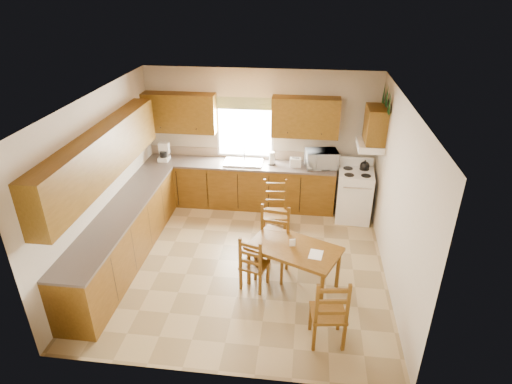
# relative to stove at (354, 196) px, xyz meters

# --- Properties ---
(floor) EXTENTS (4.50, 4.50, 0.00)m
(floor) POSITION_rel_stove_xyz_m (-1.86, -1.68, -0.47)
(floor) COLOR tan
(floor) RESTS_ON ground
(ceiling) EXTENTS (4.50, 4.50, 0.00)m
(ceiling) POSITION_rel_stove_xyz_m (-1.86, -1.68, 2.23)
(ceiling) COLOR brown
(ceiling) RESTS_ON floor
(wall_left) EXTENTS (4.50, 4.50, 0.00)m
(wall_left) POSITION_rel_stove_xyz_m (-4.11, -1.68, 0.88)
(wall_left) COLOR beige
(wall_left) RESTS_ON floor
(wall_right) EXTENTS (4.50, 4.50, 0.00)m
(wall_right) POSITION_rel_stove_xyz_m (0.39, -1.68, 0.88)
(wall_right) COLOR beige
(wall_right) RESTS_ON floor
(wall_back) EXTENTS (4.50, 4.50, 0.00)m
(wall_back) POSITION_rel_stove_xyz_m (-1.86, 0.57, 0.88)
(wall_back) COLOR beige
(wall_back) RESTS_ON floor
(wall_front) EXTENTS (4.50, 4.50, 0.00)m
(wall_front) POSITION_rel_stove_xyz_m (-1.86, -3.93, 0.88)
(wall_front) COLOR beige
(wall_front) RESTS_ON floor
(lower_cab_back) EXTENTS (3.75, 0.60, 0.88)m
(lower_cab_back) POSITION_rel_stove_xyz_m (-2.24, 0.27, -0.03)
(lower_cab_back) COLOR brown
(lower_cab_back) RESTS_ON floor
(lower_cab_left) EXTENTS (0.60, 3.60, 0.88)m
(lower_cab_left) POSITION_rel_stove_xyz_m (-3.81, -1.83, -0.03)
(lower_cab_left) COLOR brown
(lower_cab_left) RESTS_ON floor
(counter_back) EXTENTS (3.75, 0.63, 0.04)m
(counter_back) POSITION_rel_stove_xyz_m (-2.24, 0.27, 0.43)
(counter_back) COLOR #584D48
(counter_back) RESTS_ON lower_cab_back
(counter_left) EXTENTS (0.63, 3.60, 0.04)m
(counter_left) POSITION_rel_stove_xyz_m (-3.81, -1.83, 0.43)
(counter_left) COLOR #584D48
(counter_left) RESTS_ON lower_cab_left
(backsplash) EXTENTS (3.75, 0.01, 0.18)m
(backsplash) POSITION_rel_stove_xyz_m (-2.24, 0.56, 0.54)
(backsplash) COLOR gray
(backsplash) RESTS_ON counter_back
(upper_cab_back_left) EXTENTS (1.41, 0.33, 0.75)m
(upper_cab_back_left) POSITION_rel_stove_xyz_m (-3.41, 0.40, 1.38)
(upper_cab_back_left) COLOR brown
(upper_cab_back_left) RESTS_ON wall_back
(upper_cab_back_right) EXTENTS (1.25, 0.33, 0.75)m
(upper_cab_back_right) POSITION_rel_stove_xyz_m (-1.00, 0.40, 1.38)
(upper_cab_back_right) COLOR brown
(upper_cab_back_right) RESTS_ON wall_back
(upper_cab_left) EXTENTS (0.33, 3.60, 0.75)m
(upper_cab_left) POSITION_rel_stove_xyz_m (-3.95, -1.83, 1.38)
(upper_cab_left) COLOR brown
(upper_cab_left) RESTS_ON wall_left
(upper_cab_stove) EXTENTS (0.33, 0.62, 0.62)m
(upper_cab_stove) POSITION_rel_stove_xyz_m (0.22, -0.03, 1.43)
(upper_cab_stove) COLOR brown
(upper_cab_stove) RESTS_ON wall_right
(range_hood) EXTENTS (0.44, 0.62, 0.12)m
(range_hood) POSITION_rel_stove_xyz_m (0.17, -0.03, 1.05)
(range_hood) COLOR white
(range_hood) RESTS_ON wall_right
(window_frame) EXTENTS (1.13, 0.02, 1.18)m
(window_frame) POSITION_rel_stove_xyz_m (-2.16, 0.54, 1.08)
(window_frame) COLOR white
(window_frame) RESTS_ON wall_back
(window_pane) EXTENTS (1.05, 0.01, 1.10)m
(window_pane) POSITION_rel_stove_xyz_m (-2.16, 0.53, 1.08)
(window_pane) COLOR white
(window_pane) RESTS_ON wall_back
(window_valance) EXTENTS (1.19, 0.01, 0.24)m
(window_valance) POSITION_rel_stove_xyz_m (-2.16, 0.51, 1.58)
(window_valance) COLOR #3F5C2D
(window_valance) RESTS_ON wall_back
(sink_basin) EXTENTS (0.75, 0.45, 0.04)m
(sink_basin) POSITION_rel_stove_xyz_m (-2.16, 0.27, 0.47)
(sink_basin) COLOR silver
(sink_basin) RESTS_ON counter_back
(pine_decal_a) EXTENTS (0.22, 0.22, 0.36)m
(pine_decal_a) POSITION_rel_stove_xyz_m (0.35, -0.35, 1.91)
(pine_decal_a) COLOR #103414
(pine_decal_a) RESTS_ON wall_right
(pine_decal_b) EXTENTS (0.22, 0.22, 0.36)m
(pine_decal_b) POSITION_rel_stove_xyz_m (0.35, -0.03, 1.95)
(pine_decal_b) COLOR #103414
(pine_decal_b) RESTS_ON wall_right
(pine_decal_c) EXTENTS (0.22, 0.22, 0.36)m
(pine_decal_c) POSITION_rel_stove_xyz_m (0.35, 0.29, 1.91)
(pine_decal_c) COLOR #103414
(pine_decal_c) RESTS_ON wall_right
(stove) EXTENTS (0.68, 0.70, 0.95)m
(stove) POSITION_rel_stove_xyz_m (0.00, 0.00, 0.00)
(stove) COLOR white
(stove) RESTS_ON floor
(coffeemaker) EXTENTS (0.22, 0.25, 0.31)m
(coffeemaker) POSITION_rel_stove_xyz_m (-3.76, 0.23, 0.60)
(coffeemaker) COLOR white
(coffeemaker) RESTS_ON counter_back
(paper_towel) EXTENTS (0.12, 0.12, 0.26)m
(paper_towel) POSITION_rel_stove_xyz_m (-1.61, 0.28, 0.57)
(paper_towel) COLOR white
(paper_towel) RESTS_ON counter_back
(toaster) EXTENTS (0.22, 0.15, 0.17)m
(toaster) POSITION_rel_stove_xyz_m (-1.14, 0.24, 0.53)
(toaster) COLOR white
(toaster) RESTS_ON counter_back
(microwave) EXTENTS (0.62, 0.49, 0.33)m
(microwave) POSITION_rel_stove_xyz_m (-0.65, 0.27, 0.61)
(microwave) COLOR white
(microwave) RESTS_ON counter_back
(dining_table) EXTENTS (1.49, 1.20, 0.69)m
(dining_table) POSITION_rel_stove_xyz_m (-1.06, -2.18, -0.13)
(dining_table) COLOR brown
(dining_table) RESTS_ON floor
(chair_near_left) EXTENTS (0.46, 0.45, 0.89)m
(chair_near_left) POSITION_rel_stove_xyz_m (-1.63, -2.27, -0.03)
(chair_near_left) COLOR brown
(chair_near_left) RESTS_ON floor
(chair_near_right) EXTENTS (0.48, 0.46, 1.03)m
(chair_near_right) POSITION_rel_stove_xyz_m (-0.58, -3.22, 0.04)
(chair_near_right) COLOR brown
(chair_near_right) RESTS_ON floor
(chair_far_left) EXTENTS (0.46, 0.45, 1.03)m
(chair_far_left) POSITION_rel_stove_xyz_m (-1.45, -0.83, 0.04)
(chair_far_left) COLOR brown
(chair_far_left) RESTS_ON floor
(chair_far_right) EXTENTS (0.53, 0.51, 1.12)m
(chair_far_right) POSITION_rel_stove_xyz_m (-1.40, -1.96, 0.09)
(chair_far_right) COLOR brown
(chair_far_right) RESTS_ON floor
(table_paper) EXTENTS (0.22, 0.27, 0.00)m
(table_paper) POSITION_rel_stove_xyz_m (-0.74, -2.33, 0.22)
(table_paper) COLOR white
(table_paper) RESTS_ON dining_table
(table_card) EXTENTS (0.09, 0.04, 0.12)m
(table_card) POSITION_rel_stove_xyz_m (-1.09, -2.15, 0.28)
(table_card) COLOR white
(table_card) RESTS_ON dining_table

